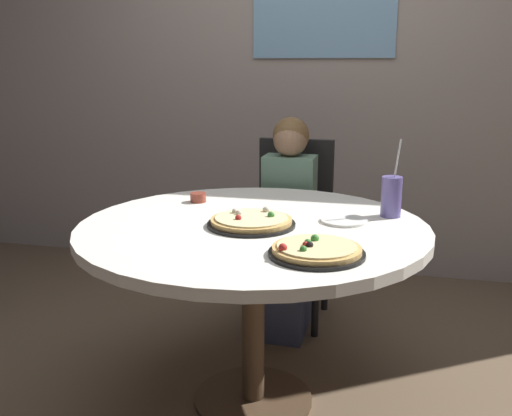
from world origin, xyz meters
The scene contains 10 objects.
ground_plane centered at (0.00, 0.00, 0.00)m, with size 8.00×8.00×0.00m, color brown.
wall_with_window centered at (0.00, 1.70, 1.45)m, with size 5.20×0.14×2.90m.
dining_table centered at (0.00, 0.00, 0.66)m, with size 1.32×1.32×0.75m.
chair_wooden centered at (0.00, 0.90, 0.53)m, with size 0.41×0.41×0.95m.
diner_child centered at (0.00, 0.72, 0.48)m, with size 0.26×0.42×1.08m.
pizza_veggie centered at (0.00, -0.03, 0.77)m, with size 0.33×0.33×0.05m.
pizza_cheese centered at (0.28, -0.31, 0.77)m, with size 0.31×0.31×0.05m.
soda_cup centered at (0.50, 0.23, 0.83)m, with size 0.08×0.08×0.31m.
sauce_bowl centered at (-0.32, 0.29, 0.77)m, with size 0.07×0.07×0.04m, color brown.
plate_small centered at (0.33, 0.11, 0.76)m, with size 0.18×0.18×0.01m, color white.
Camera 1 is at (0.50, -2.05, 1.34)m, focal length 40.64 mm.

